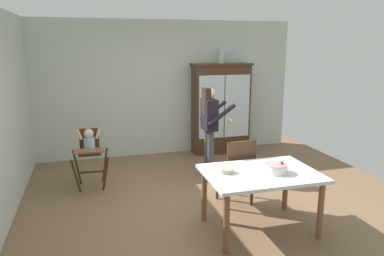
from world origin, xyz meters
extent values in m
plane|color=brown|center=(0.00, 0.00, 0.00)|extent=(6.24, 6.24, 0.00)
cube|color=beige|center=(0.00, 2.63, 1.35)|extent=(5.32, 0.06, 2.70)
cube|color=#422819|center=(1.07, 2.37, 0.91)|extent=(1.16, 0.42, 1.81)
cube|color=#422819|center=(1.07, 2.37, 1.83)|extent=(1.22, 0.48, 0.04)
cube|color=silver|center=(0.80, 2.15, 1.00)|extent=(0.53, 0.01, 1.27)
cube|color=silver|center=(1.35, 2.15, 1.00)|extent=(0.53, 0.01, 1.27)
cube|color=#422819|center=(1.07, 2.37, 1.00)|extent=(1.08, 0.36, 0.02)
cylinder|color=#B2B7B2|center=(1.06, 2.37, 1.96)|extent=(0.13, 0.13, 0.22)
cylinder|color=#B2B7B2|center=(1.06, 2.37, 2.10)|extent=(0.07, 0.07, 0.05)
cylinder|color=#422819|center=(-1.81, 0.86, 0.28)|extent=(0.14, 0.13, 0.56)
cylinder|color=#422819|center=(-1.37, 0.85, 0.28)|extent=(0.13, 0.14, 0.56)
cylinder|color=#422819|center=(-1.80, 1.30, 0.28)|extent=(0.13, 0.14, 0.56)
cylinder|color=#422819|center=(-1.36, 1.29, 0.28)|extent=(0.14, 0.13, 0.56)
cube|color=#422819|center=(-1.59, 1.07, 0.25)|extent=(0.42, 0.05, 0.02)
cube|color=#422819|center=(-1.59, 1.07, 0.57)|extent=(0.35, 0.35, 0.02)
cube|color=#422819|center=(-1.58, 1.23, 0.76)|extent=(0.31, 0.04, 0.34)
cube|color=brown|center=(-1.59, 0.80, 0.68)|extent=(0.45, 0.25, 0.02)
cylinder|color=#9EBCD1|center=(-1.59, 1.09, 0.70)|extent=(0.17, 0.17, 0.22)
sphere|color=beige|center=(-1.59, 1.09, 0.87)|extent=(0.15, 0.15, 0.15)
cylinder|color=beige|center=(-1.73, 1.10, 0.86)|extent=(0.10, 0.05, 0.17)
cylinder|color=beige|center=(-1.45, 1.09, 0.86)|extent=(0.10, 0.05, 0.17)
cylinder|color=#47474C|center=(0.37, 0.96, 0.41)|extent=(0.11, 0.11, 0.82)
cylinder|color=#47474C|center=(0.37, 1.13, 0.41)|extent=(0.11, 0.11, 0.82)
cube|color=black|center=(0.37, 1.05, 1.08)|extent=(0.20, 0.36, 0.52)
cube|color=white|center=(0.48, 1.05, 1.08)|extent=(0.01, 0.06, 0.49)
sphere|color=beige|center=(0.37, 1.05, 1.43)|extent=(0.19, 0.19, 0.19)
cube|color=#382319|center=(0.32, 1.04, 1.31)|extent=(0.10, 0.20, 0.44)
cylinder|color=black|center=(0.51, 0.85, 1.10)|extent=(0.49, 0.08, 0.37)
sphere|color=beige|center=(0.67, 0.85, 0.99)|extent=(0.08, 0.08, 0.08)
cylinder|color=black|center=(0.51, 1.25, 1.10)|extent=(0.49, 0.08, 0.37)
sphere|color=beige|center=(0.67, 1.25, 0.99)|extent=(0.08, 0.08, 0.08)
cube|color=silver|center=(0.36, -0.90, 0.72)|extent=(1.35, 0.98, 0.04)
cylinder|color=brown|center=(-0.22, -1.29, 0.35)|extent=(0.07, 0.07, 0.70)
cylinder|color=brown|center=(0.94, -1.30, 0.35)|extent=(0.07, 0.07, 0.70)
cylinder|color=brown|center=(-0.21, -0.49, 0.35)|extent=(0.07, 0.07, 0.70)
cylinder|color=brown|center=(0.95, -0.51, 0.35)|extent=(0.07, 0.07, 0.70)
cylinder|color=white|center=(0.52, -0.96, 0.79)|extent=(0.28, 0.28, 0.10)
cylinder|color=pink|center=(0.52, -0.96, 0.84)|extent=(0.27, 0.27, 0.01)
cylinder|color=#F2E5CC|center=(0.52, -0.96, 0.88)|extent=(0.01, 0.01, 0.06)
cone|color=yellow|center=(0.52, -0.96, 0.92)|extent=(0.02, 0.02, 0.02)
sphere|color=red|center=(0.58, -0.99, 0.87)|extent=(0.04, 0.04, 0.04)
cylinder|color=#C6AD93|center=(-0.04, -0.80, 0.77)|extent=(0.18, 0.18, 0.05)
cylinder|color=#422819|center=(0.55, 0.10, 0.23)|extent=(0.04, 0.04, 0.45)
cylinder|color=#422819|center=(0.18, 0.09, 0.23)|extent=(0.04, 0.04, 0.45)
cylinder|color=#422819|center=(0.56, -0.27, 0.23)|extent=(0.04, 0.04, 0.45)
cylinder|color=#422819|center=(0.20, -0.28, 0.23)|extent=(0.04, 0.04, 0.45)
cube|color=brown|center=(0.37, -0.09, 0.47)|extent=(0.46, 0.46, 0.03)
cube|color=#422819|center=(0.38, -0.29, 0.72)|extent=(0.42, 0.06, 0.48)
cylinder|color=#422819|center=(0.57, -0.28, 0.72)|extent=(0.03, 0.03, 0.48)
cylinder|color=#422819|center=(0.19, -0.30, 0.72)|extent=(0.03, 0.03, 0.48)
camera|label=1|loc=(-1.57, -4.63, 2.23)|focal=34.13mm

